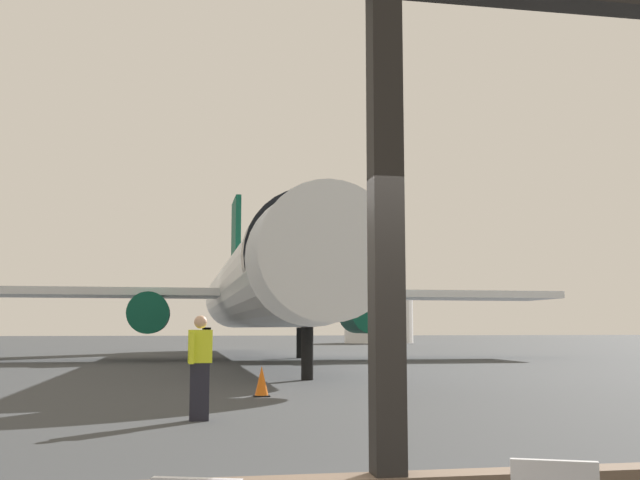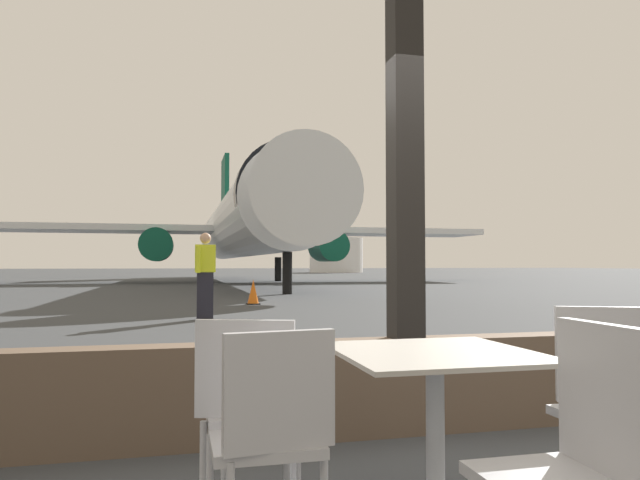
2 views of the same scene
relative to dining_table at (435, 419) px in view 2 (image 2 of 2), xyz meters
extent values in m
plane|color=#383A3D|center=(0.40, 41.32, -0.44)|extent=(220.00, 220.00, 0.00)
cube|color=brown|center=(0.40, 1.32, -0.14)|extent=(8.27, 0.24, 0.62)
cube|color=black|center=(0.40, 1.32, 1.45)|extent=(0.20, 0.20, 3.79)
cube|color=#ADA89E|center=(0.00, 0.00, 0.28)|extent=(0.83, 0.83, 0.02)
cylinder|color=#9EA0A5|center=(0.00, 0.00, -0.09)|extent=(0.08, 0.08, 0.72)
cube|color=#B2B2B7|center=(-0.76, -0.17, 0.00)|extent=(0.40, 0.40, 0.04)
cube|color=#B2B2B7|center=(-0.74, -0.34, 0.23)|extent=(0.40, 0.10, 0.41)
cube|color=#B2B2B7|center=(0.18, -0.82, 0.26)|extent=(0.05, 0.40, 0.45)
cube|color=#B2B2B7|center=(0.76, -0.17, 0.00)|extent=(0.40, 0.40, 0.04)
cube|color=#B2B2B7|center=(0.84, 0.00, 0.25)|extent=(0.38, 0.20, 0.45)
cylinder|color=#B2B2B7|center=(0.68, 0.06, -0.22)|extent=(0.03, 0.03, 0.45)
cube|color=#B2B2B7|center=(-0.76, 0.17, 0.04)|extent=(0.40, 0.40, 0.04)
cube|color=#B2B2B7|center=(-0.82, 0.00, 0.25)|extent=(0.39, 0.16, 0.39)
cylinder|color=#B2B2B7|center=(-0.87, 0.38, -0.20)|extent=(0.03, 0.03, 0.48)
cylinder|color=#B2B2B7|center=(-0.55, 0.27, -0.20)|extent=(0.03, 0.03, 0.48)
cylinder|color=silver|center=(2.85, 34.51, 3.07)|extent=(3.92, 32.70, 3.92)
cone|color=silver|center=(2.85, 16.86, 3.07)|extent=(3.72, 2.60, 3.72)
cylinder|color=black|center=(2.85, 18.76, 3.22)|extent=(4.00, 0.90, 4.00)
cube|color=silver|center=(-5.39, 34.47, 2.77)|extent=(14.52, 4.20, 0.36)
cube|color=silver|center=(11.08, 34.47, 2.77)|extent=(14.52, 4.20, 0.36)
cylinder|color=#0C4C38|center=(-2.31, 33.07, 1.77)|extent=(1.90, 3.20, 1.90)
cylinder|color=#0C4C38|center=(8.00, 33.07, 1.77)|extent=(1.90, 3.20, 1.90)
cube|color=#0C4C38|center=(2.85, 49.36, 7.43)|extent=(0.36, 4.40, 5.20)
cylinder|color=black|center=(2.85, 19.06, 0.34)|extent=(0.36, 0.36, 1.56)
cylinder|color=black|center=(0.45, 35.47, 0.34)|extent=(0.44, 0.44, 1.56)
cylinder|color=black|center=(5.25, 35.47, 0.34)|extent=(0.44, 0.44, 1.56)
cube|color=black|center=(-0.56, 9.60, 0.03)|extent=(0.32, 0.20, 0.95)
cube|color=yellow|center=(-0.56, 9.60, 0.78)|extent=(0.40, 0.22, 0.55)
sphere|color=tan|center=(-0.56, 9.60, 1.19)|extent=(0.22, 0.22, 0.22)
cylinder|color=yellow|center=(-0.70, 9.40, 0.76)|extent=(0.09, 0.09, 0.52)
cylinder|color=yellow|center=(-0.42, 9.79, 0.76)|extent=(0.09, 0.09, 0.52)
cone|color=orange|center=(0.94, 13.87, -0.10)|extent=(0.32, 0.32, 0.69)
cube|color=black|center=(0.94, 13.87, -0.43)|extent=(0.36, 0.36, 0.03)
cylinder|color=white|center=(19.28, 72.79, 1.83)|extent=(7.06, 7.06, 4.54)
camera|label=1|loc=(-0.91, -3.41, 1.09)|focal=42.66mm
camera|label=2|loc=(-1.09, -2.38, 0.67)|focal=33.00mm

